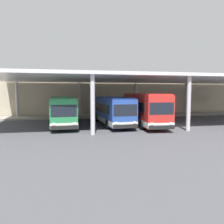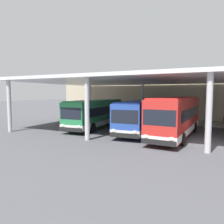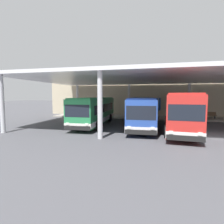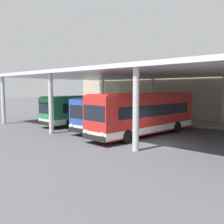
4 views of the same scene
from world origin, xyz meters
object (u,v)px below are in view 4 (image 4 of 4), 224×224
bus_second_bay (119,112)px  bus_middle_bay (145,114)px  banner_sign (174,106)px  bus_nearest_bay (85,109)px

bus_second_bay → bus_middle_bay: 3.77m
bus_second_bay → banner_sign: banner_sign is taller
bus_second_bay → bus_middle_bay: bearing=-13.3°
bus_second_bay → bus_middle_bay: bus_middle_bay is taller
bus_second_bay → bus_middle_bay: (3.66, -0.86, 0.19)m
bus_middle_bay → banner_sign: bearing=102.4°
bus_second_bay → banner_sign: size_ratio=3.32×
bus_nearest_bay → banner_sign: bearing=44.4°
bus_nearest_bay → banner_sign: banner_sign is taller
banner_sign → bus_nearest_bay: bearing=-135.6°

